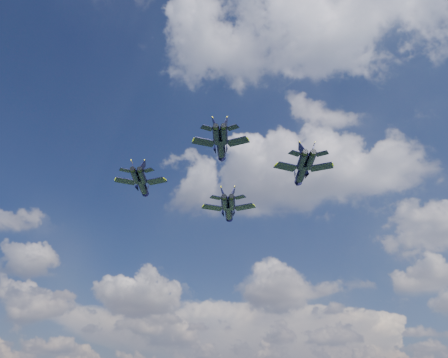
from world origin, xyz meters
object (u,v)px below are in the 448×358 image
jet_lead (229,211)px  jet_slot (221,148)px  jet_left (143,186)px  jet_right (302,172)px

jet_lead → jet_slot: size_ratio=1.26×
jet_left → jet_right: (34.14, 11.59, 3.15)m
jet_lead → jet_slot: (9.12, -31.22, -0.72)m
jet_left → jet_slot: jet_left is taller
jet_right → jet_slot: jet_right is taller
jet_lead → jet_right: bearing=-43.6°
jet_right → jet_lead: bearing=133.4°
jet_lead → jet_left: 25.60m
jet_left → jet_slot: 23.98m
jet_lead → jet_left: (-13.03, -22.02, -0.80)m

